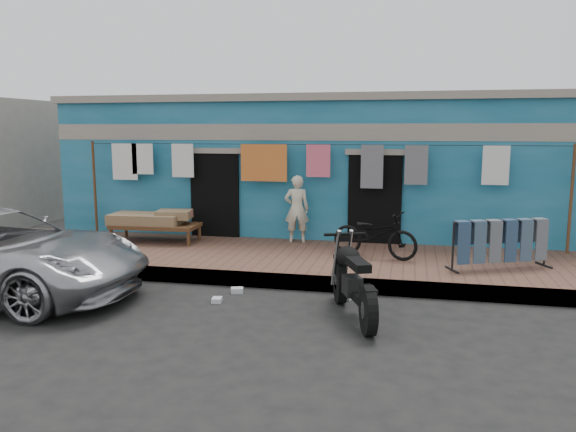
{
  "coord_description": "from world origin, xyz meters",
  "views": [
    {
      "loc": [
        2.03,
        -7.2,
        2.6
      ],
      "look_at": [
        0.0,
        2.0,
        1.15
      ],
      "focal_mm": 35.0,
      "sensor_mm": 36.0,
      "label": 1
    }
  ],
  "objects_px": {
    "jeans_rack": "(500,243)",
    "bicycle": "(375,229)",
    "seated_person": "(297,209)",
    "charpoy": "(156,227)",
    "motorcycle": "(353,279)"
  },
  "relations": [
    {
      "from": "seated_person",
      "to": "jeans_rack",
      "type": "xyz_separation_m",
      "value": [
        3.84,
        -1.48,
        -0.27
      ]
    },
    {
      "from": "seated_person",
      "to": "bicycle",
      "type": "xyz_separation_m",
      "value": [
        1.7,
        -1.07,
        -0.18
      ]
    },
    {
      "from": "motorcycle",
      "to": "jeans_rack",
      "type": "relative_size",
      "value": 1.01
    },
    {
      "from": "bicycle",
      "to": "jeans_rack",
      "type": "relative_size",
      "value": 0.9
    },
    {
      "from": "motorcycle",
      "to": "charpoy",
      "type": "xyz_separation_m",
      "value": [
        -4.51,
        3.25,
        0.01
      ]
    },
    {
      "from": "charpoy",
      "to": "jeans_rack",
      "type": "height_order",
      "value": "jeans_rack"
    },
    {
      "from": "jeans_rack",
      "to": "bicycle",
      "type": "bearing_deg",
      "value": 169.35
    },
    {
      "from": "motorcycle",
      "to": "charpoy",
      "type": "relative_size",
      "value": 0.94
    },
    {
      "from": "seated_person",
      "to": "motorcycle",
      "type": "height_order",
      "value": "seated_person"
    },
    {
      "from": "motorcycle",
      "to": "seated_person",
      "type": "bearing_deg",
      "value": 90.22
    },
    {
      "from": "charpoy",
      "to": "jeans_rack",
      "type": "distance_m",
      "value": 6.83
    },
    {
      "from": "bicycle",
      "to": "seated_person",
      "type": "bearing_deg",
      "value": 76.09
    },
    {
      "from": "motorcycle",
      "to": "jeans_rack",
      "type": "height_order",
      "value": "jeans_rack"
    },
    {
      "from": "bicycle",
      "to": "motorcycle",
      "type": "bearing_deg",
      "value": -163.9
    },
    {
      "from": "bicycle",
      "to": "charpoy",
      "type": "distance_m",
      "value": 4.66
    }
  ]
}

